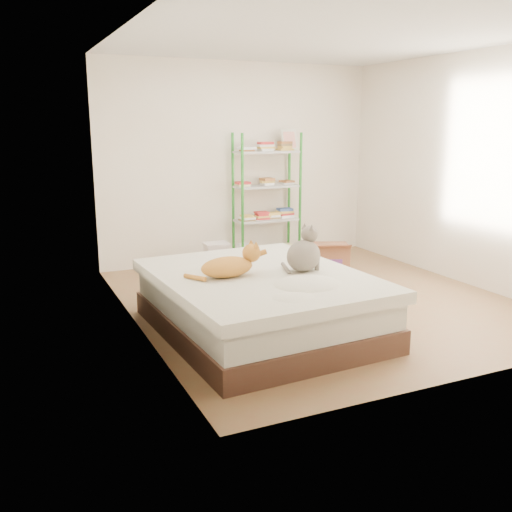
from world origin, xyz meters
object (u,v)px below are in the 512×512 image
cardboard_box (328,258)px  white_bin (216,256)px  bed (260,303)px  shelf_unit (267,198)px  orange_cat (227,264)px  grey_cat (304,249)px

cardboard_box → white_bin: cardboard_box is taller
bed → shelf_unit: shelf_unit is taller
bed → white_bin: bearing=76.1°
orange_cat → cardboard_box: 2.55m
orange_cat → grey_cat: (0.69, -0.10, 0.09)m
orange_cat → grey_cat: 0.70m
bed → cardboard_box: 2.29m
shelf_unit → white_bin: 1.09m
orange_cat → white_bin: bearing=68.9°
orange_cat → shelf_unit: (1.55, 2.46, 0.20)m
bed → grey_cat: (0.39, -0.09, 0.47)m
shelf_unit → cardboard_box: 1.20m
orange_cat → grey_cat: bearing=-11.2°
grey_cat → bed: bearing=61.6°
orange_cat → cardboard_box: bearing=35.3°
grey_cat → white_bin: (0.04, 2.31, -0.56)m
orange_cat → white_bin: 2.37m
bed → orange_cat: (-0.30, 0.01, 0.38)m
shelf_unit → white_bin: size_ratio=4.98×
white_bin → shelf_unit: bearing=16.8°
shelf_unit → cardboard_box: size_ratio=2.76×
bed → grey_cat: 0.61m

